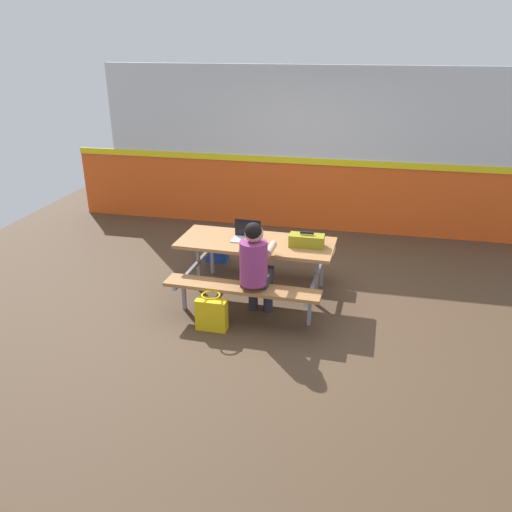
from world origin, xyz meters
TOP-DOWN VIEW (x-y plane):
  - ground_plane at (0.00, 0.00)m, footprint 10.00×10.00m
  - accent_backdrop at (0.00, 2.65)m, footprint 8.00×0.14m
  - picnic_table_main at (-0.27, 0.00)m, footprint 1.87×1.61m
  - student_nearer at (-0.15, -0.56)m, footprint 0.37×0.53m
  - laptop_silver at (-0.40, 0.04)m, footprint 0.33×0.23m
  - toolbox_grey at (0.34, -0.02)m, footprint 0.40×0.18m
  - backpack_dark at (-1.06, 0.98)m, footprint 0.30×0.22m
  - tote_bag_bright at (-0.58, -0.85)m, footprint 0.34×0.21m

SIDE VIEW (x-z plane):
  - ground_plane at x=0.00m, z-range -0.02..0.00m
  - tote_bag_bright at x=-0.58m, z-range -0.02..0.41m
  - backpack_dark at x=-1.06m, z-range 0.00..0.44m
  - picnic_table_main at x=-0.27m, z-range 0.20..0.94m
  - student_nearer at x=-0.15m, z-range 0.10..1.31m
  - laptop_silver at x=-0.40m, z-range 0.67..0.90m
  - toolbox_grey at x=0.34m, z-range 0.72..0.90m
  - accent_backdrop at x=0.00m, z-range -0.05..2.55m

